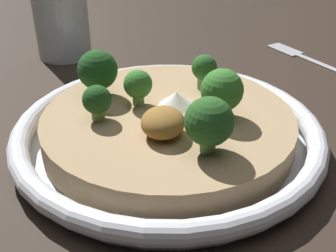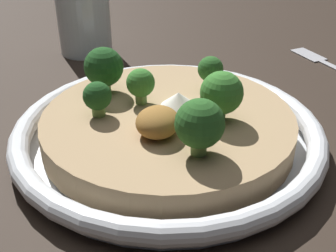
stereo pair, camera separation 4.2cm
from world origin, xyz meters
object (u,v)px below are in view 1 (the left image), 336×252
Objects in this scene: broccoli_front_right at (97,101)px; broccoli_right at (209,122)px; broccoli_front_left at (98,71)px; risotto_bowl at (168,130)px; drinking_glass at (61,20)px; broccoli_front at (138,85)px; broccoli_back at (222,89)px; fork_utensil at (306,58)px; broccoli_left at (204,69)px.

broccoli_right is (0.04, 0.11, 0.01)m from broccoli_front_right.
risotto_bowl is at bearing 67.31° from broccoli_front_left.
drinking_glass is at bearing -151.47° from broccoli_front_left.
broccoli_front is 0.05m from broccoli_front_left.
broccoli_front_right is at bearing -79.47° from broccoli_back.
risotto_bowl is 0.10m from broccoli_front_left.
fork_utensil is at bearing 145.06° from risotto_bowl.
risotto_bowl is 0.08m from broccoli_front_right.
broccoli_front is 0.33m from fork_utensil.
broccoli_front_left is 1.28× the size of broccoli_left.
broccoli_front_right is 0.38m from fork_utensil.
broccoli_back is at bearing 77.26° from broccoli_front_left.
broccoli_left is (-0.05, 0.06, 0.00)m from broccoli_front.
broccoli_back reaches higher than fork_utensil.
broccoli_right reaches higher than broccoli_left.
fork_utensil is (-0.24, 0.21, -0.05)m from broccoli_front.
broccoli_left is 0.80× the size of broccoli_back.
broccoli_front_right is (0.08, -0.10, -0.00)m from broccoli_left.
broccoli_front is 0.11m from broccoli_right.
broccoli_front is 0.24× the size of fork_utensil.
broccoli_back is (-0.02, 0.12, 0.01)m from broccoli_front_right.
broccoli_front is 0.76× the size of broccoli_back.
risotto_bowl is 0.30m from drinking_glass.
risotto_bowl is 0.08m from broccoli_left.
drinking_glass is (-0.29, -0.23, -0.01)m from broccoli_right.
broccoli_front reaches higher than risotto_bowl.
broccoli_left is (-0.03, 0.11, -0.01)m from broccoli_front_left.
drinking_glass reaches higher than risotto_bowl.
broccoli_right reaches higher than fork_utensil.
drinking_glass is 0.70× the size of fork_utensil.
drinking_glass is (-0.23, -0.24, -0.01)m from broccoli_back.
fork_utensil is (-0.03, 0.37, -0.05)m from drinking_glass.
broccoli_left is 0.78× the size of broccoli_right.
broccoli_left is 0.25m from fork_utensil.
broccoli_right is (0.12, 0.01, 0.01)m from broccoli_left.
drinking_glass reaches higher than fork_utensil.
broccoli_front_right reaches higher than fork_utensil.
broccoli_front_left is at bearing 93.11° from fork_utensil.
broccoli_back is 0.31× the size of fork_utensil.
broccoli_left is (-0.06, 0.03, 0.04)m from risotto_bowl.
risotto_bowl is at bearing 106.91° from fork_utensil.
broccoli_right is (0.06, 0.04, 0.05)m from risotto_bowl.
broccoli_left is 0.06m from broccoli_back.
broccoli_front_right reaches higher than risotto_bowl.
broccoli_front is at bearing 35.44° from drinking_glass.
broccoli_front_left reaches higher than broccoli_front_right.
risotto_bowl is 6.35× the size of broccoli_back.
broccoli_left is at bearing 129.36° from broccoli_front_right.
broccoli_right is at bearing 118.31° from fork_utensil.
broccoli_right is at bearing 67.71° from broccoli_front_right.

